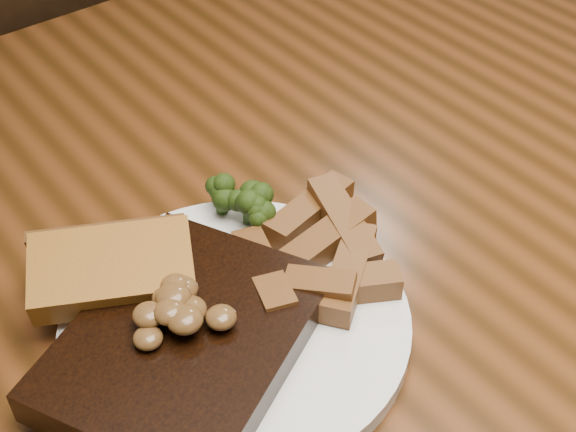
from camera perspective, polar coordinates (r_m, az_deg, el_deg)
name	(u,v)px	position (r m, az deg, el deg)	size (l,w,h in m)	color
dining_table	(289,297)	(0.75, 0.11, -5.76)	(1.60, 0.90, 0.75)	#4B260F
chair_far	(70,90)	(1.29, -15.27, 8.64)	(0.52, 0.52, 0.95)	black
plate	(236,325)	(0.60, -3.72, -7.73)	(0.26, 0.26, 0.01)	silver
steak	(186,342)	(0.57, -7.27, -8.85)	(0.19, 0.15, 0.03)	black
steak_bone	(241,409)	(0.53, -3.35, -13.57)	(0.16, 0.01, 0.02)	#BDB492
mushroom_pile	(174,313)	(0.55, -8.11, -6.82)	(0.07, 0.07, 0.03)	brown
garlic_bread	(117,288)	(0.61, -12.10, -5.05)	(0.12, 0.06, 0.03)	#93661A
potato_wedges	(302,257)	(0.62, 0.97, -2.95)	(0.12, 0.12, 0.02)	brown
broccoli_cluster	(250,205)	(0.65, -2.71, 0.75)	(0.06, 0.06, 0.04)	#23360C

